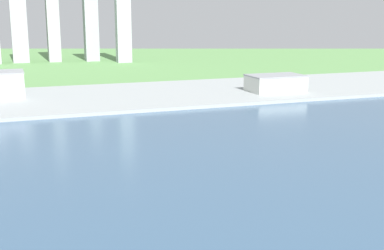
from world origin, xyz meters
The scene contains 5 objects.
ground_plane centered at (0.00, 300.00, 0.00)m, with size 2400.00×2400.00×0.00m, color #5E9350.
water_bay centered at (0.00, 240.00, 0.07)m, with size 840.00×360.00×0.15m, color #385675.
industrial_pier centered at (0.00, 490.00, 1.25)m, with size 840.00×140.00×2.50m, color #969C9D.
warehouse_annex centered at (180.28, 463.91, 9.61)m, with size 47.16×30.69×14.17m.
distant_skyline centered at (-25.21, 829.41, 59.38)m, with size 327.80×70.30×153.19m.
Camera 1 is at (-36.01, 79.13, 68.71)m, focal length 47.57 mm.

